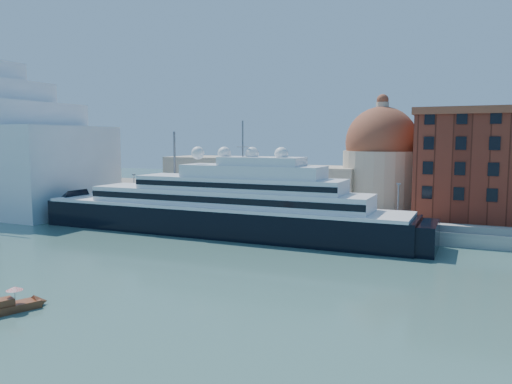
% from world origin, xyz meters
% --- Properties ---
extents(ground, '(400.00, 400.00, 0.00)m').
position_xyz_m(ground, '(0.00, 0.00, 0.00)').
color(ground, '#38615B').
rests_on(ground, ground).
extents(quay, '(180.00, 10.00, 2.50)m').
position_xyz_m(quay, '(0.00, 34.00, 1.25)').
color(quay, gray).
rests_on(quay, ground).
extents(land, '(260.00, 72.00, 2.00)m').
position_xyz_m(land, '(0.00, 75.00, 1.00)').
color(land, slate).
rests_on(land, ground).
extents(quay_fence, '(180.00, 0.10, 1.20)m').
position_xyz_m(quay_fence, '(0.00, 29.50, 3.10)').
color(quay_fence, slate).
rests_on(quay_fence, quay).
extents(superyacht, '(87.16, 12.08, 26.05)m').
position_xyz_m(superyacht, '(-6.34, 23.00, 4.50)').
color(superyacht, black).
rests_on(superyacht, ground).
extents(service_barge, '(12.88, 5.75, 2.80)m').
position_xyz_m(service_barge, '(-50.58, 22.66, 0.80)').
color(service_barge, white).
rests_on(service_barge, ground).
extents(water_taxi, '(4.15, 6.37, 2.88)m').
position_xyz_m(water_taxi, '(-2.90, -26.10, 0.69)').
color(water_taxi, brown).
rests_on(water_taxi, ground).
extents(church, '(66.00, 18.00, 25.50)m').
position_xyz_m(church, '(6.39, 57.72, 10.91)').
color(church, beige).
rests_on(church, land).
extents(lamp_posts, '(120.80, 2.40, 18.00)m').
position_xyz_m(lamp_posts, '(-12.67, 32.27, 9.84)').
color(lamp_posts, slate).
rests_on(lamp_posts, quay).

